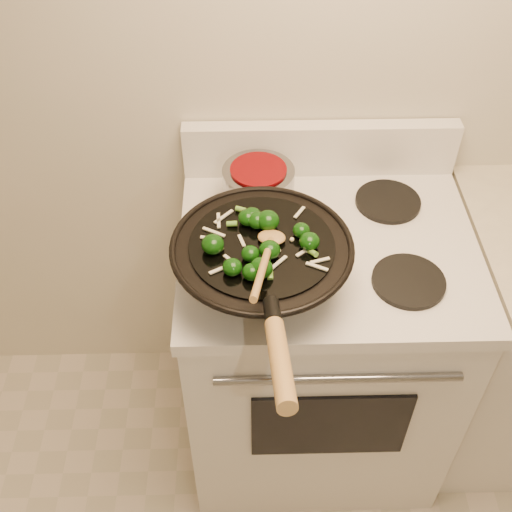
{
  "coord_description": "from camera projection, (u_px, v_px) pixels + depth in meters",
  "views": [
    {
      "loc": [
        -0.33,
        -0.03,
        2.08
      ],
      "look_at": [
        -0.31,
        1.01,
        1.04
      ],
      "focal_mm": 45.0,
      "sensor_mm": 36.0,
      "label": 1
    }
  ],
  "objects": [
    {
      "name": "wok",
      "position": [
        262.0,
        263.0,
        1.5
      ],
      "size": [
        0.43,
        0.71,
        0.24
      ],
      "color": "black",
      "rests_on": "stove"
    },
    {
      "name": "wooden_spoon",
      "position": [
        267.0,
        254.0,
        1.4
      ],
      "size": [
        0.09,
        0.29,
        0.1
      ],
      "color": "#A97E43",
      "rests_on": "wok"
    },
    {
      "name": "stirfry",
      "position": [
        259.0,
        241.0,
        1.45
      ],
      "size": [
        0.29,
        0.25,
        0.05
      ],
      "color": "#0B3308",
      "rests_on": "wok"
    },
    {
      "name": "stove",
      "position": [
        317.0,
        345.0,
        2.0
      ],
      "size": [
        0.78,
        0.67,
        1.08
      ],
      "color": "white",
      "rests_on": "ground"
    },
    {
      "name": "saucepan",
      "position": [
        259.0,
        186.0,
        1.72
      ],
      "size": [
        0.19,
        0.3,
        0.11
      ],
      "color": "gray",
      "rests_on": "stove"
    }
  ]
}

